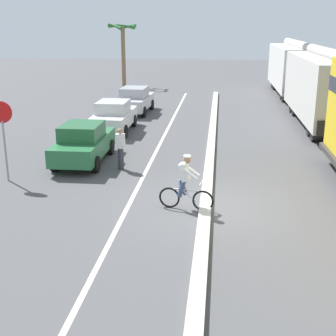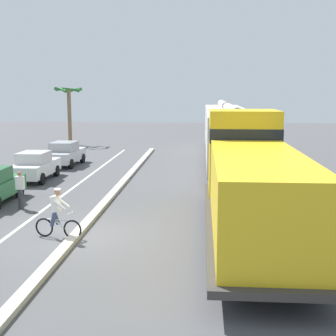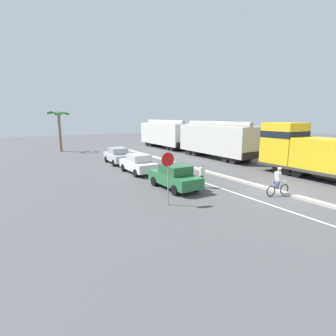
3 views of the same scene
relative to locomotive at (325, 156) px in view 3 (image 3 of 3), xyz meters
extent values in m
plane|color=#4C4C4F|center=(-5.99, -0.54, -1.80)|extent=(120.00, 120.00, 0.00)
cube|color=#B2AD9E|center=(-5.99, 5.46, -1.72)|extent=(0.36, 36.00, 0.16)
cube|color=silver|center=(-8.39, 5.46, -1.79)|extent=(0.14, 36.00, 0.01)
cube|color=gold|center=(0.00, 3.56, 0.65)|extent=(2.80, 2.80, 3.50)
cube|color=black|center=(0.00, 3.56, 1.44)|extent=(2.83, 2.83, 0.56)
cube|color=#383533|center=(0.00, -0.84, -1.10)|extent=(3.10, 11.60, 0.20)
cylinder|color=#4C4947|center=(0.00, -0.84, -1.25)|extent=(1.10, 3.00, 1.10)
cylinder|color=black|center=(0.00, 3.15, -1.30)|extent=(2.40, 1.00, 1.00)
cylinder|color=black|center=(0.00, 2.35, -1.30)|extent=(2.40, 1.00, 1.00)
cylinder|color=black|center=(0.00, 1.55, -1.30)|extent=(2.40, 1.00, 1.00)
cube|color=beige|center=(0.00, 12.16, 0.35)|extent=(2.90, 10.40, 3.10)
cylinder|color=#A5A39C|center=(0.00, 12.16, 2.08)|extent=(0.60, 9.88, 0.60)
cube|color=black|center=(0.00, 17.41, -0.85)|extent=(2.61, 0.10, 0.70)
cube|color=black|center=(0.00, 6.91, -0.85)|extent=(2.61, 0.10, 0.70)
cylinder|color=black|center=(0.00, 15.93, -1.35)|extent=(2.46, 0.90, 0.90)
cylinder|color=black|center=(0.00, 14.83, -1.35)|extent=(2.46, 0.90, 0.90)
cylinder|color=black|center=(0.00, 9.48, -1.35)|extent=(2.46, 0.90, 0.90)
cylinder|color=black|center=(0.00, 8.38, -1.35)|extent=(2.46, 0.90, 0.90)
cube|color=silver|center=(0.00, 23.76, 0.35)|extent=(2.90, 10.40, 3.10)
cylinder|color=#AFADA7|center=(0.00, 23.76, 2.08)|extent=(0.60, 9.88, 0.60)
cube|color=black|center=(0.00, 29.01, -0.85)|extent=(2.61, 0.10, 0.70)
cube|color=black|center=(0.00, 18.51, -0.85)|extent=(2.61, 0.10, 0.70)
cylinder|color=black|center=(0.00, 27.53, -1.35)|extent=(2.46, 0.90, 0.90)
cylinder|color=black|center=(0.00, 26.43, -1.35)|extent=(2.46, 0.90, 0.90)
cylinder|color=black|center=(0.00, 21.08, -1.35)|extent=(2.46, 0.90, 0.90)
cylinder|color=black|center=(0.00, 19.98, -1.35)|extent=(2.46, 0.90, 0.90)
cube|color=#286B3D|center=(-11.08, 3.74, -1.13)|extent=(1.74, 4.22, 0.70)
cube|color=#225B34|center=(-11.08, 3.59, -0.48)|extent=(1.52, 1.91, 0.60)
cube|color=#1E232D|center=(-11.09, 4.59, -0.53)|extent=(1.43, 0.13, 0.51)
cylinder|color=black|center=(-11.90, 5.04, -1.48)|extent=(0.23, 0.64, 0.64)
cylinder|color=black|center=(-10.29, 5.05, -1.48)|extent=(0.23, 0.64, 0.64)
cylinder|color=black|center=(-11.88, 2.43, -1.48)|extent=(0.23, 0.64, 0.64)
cylinder|color=black|center=(-10.26, 2.45, -1.48)|extent=(0.23, 0.64, 0.64)
cube|color=silver|center=(-11.10, 9.40, -1.13)|extent=(1.72, 4.21, 0.70)
cube|color=beige|center=(-11.10, 9.25, -0.48)|extent=(1.51, 1.91, 0.60)
cube|color=#1E232D|center=(-11.10, 10.25, -0.53)|extent=(1.43, 0.13, 0.51)
cylinder|color=black|center=(-11.91, 10.70, -1.48)|extent=(0.22, 0.64, 0.64)
cylinder|color=black|center=(-10.30, 10.71, -1.48)|extent=(0.22, 0.64, 0.64)
cylinder|color=black|center=(-11.90, 8.10, -1.48)|extent=(0.22, 0.64, 0.64)
cylinder|color=black|center=(-10.29, 8.10, -1.48)|extent=(0.22, 0.64, 0.64)
cube|color=#B7BABF|center=(-10.94, 14.69, -1.13)|extent=(1.87, 4.27, 0.70)
cube|color=#9C9EA2|center=(-10.95, 14.54, -0.48)|extent=(1.58, 1.96, 0.60)
cube|color=#1E232D|center=(-10.91, 15.54, -0.53)|extent=(1.43, 0.18, 0.51)
cylinder|color=black|center=(-11.70, 16.02, -1.48)|extent=(0.25, 0.65, 0.64)
cylinder|color=black|center=(-10.08, 15.96, -1.48)|extent=(0.25, 0.65, 0.64)
cylinder|color=black|center=(-11.80, 13.42, -1.48)|extent=(0.25, 0.65, 0.64)
cylinder|color=black|center=(-10.19, 13.36, -1.48)|extent=(0.25, 0.65, 0.64)
torus|color=black|center=(-6.06, -0.94, -1.47)|extent=(0.66, 0.16, 0.66)
torus|color=black|center=(-7.10, -0.77, -1.47)|extent=(0.66, 0.16, 0.66)
cylinder|color=silver|center=(-6.58, -0.86, -1.17)|extent=(0.79, 0.17, 0.05)
cylinder|color=silver|center=(-6.48, -0.87, -1.35)|extent=(0.48, 0.12, 0.36)
cylinder|color=silver|center=(-6.80, -0.82, -1.02)|extent=(0.04, 0.04, 0.30)
cylinder|color=silver|center=(-6.14, -0.92, -0.92)|extent=(0.11, 0.48, 0.04)
cylinder|color=#38476B|center=(-6.68, -0.74, -1.12)|extent=(0.32, 0.19, 0.52)
cylinder|color=#38476B|center=(-6.71, -0.94, -1.12)|extent=(0.28, 0.18, 0.52)
cube|color=white|center=(-6.63, -0.85, -0.60)|extent=(0.38, 0.39, 0.57)
sphere|color=#9E7051|center=(-6.56, -0.86, -0.21)|extent=(0.22, 0.22, 0.22)
cylinder|color=white|center=(-6.56, -0.86, -0.11)|extent=(0.22, 0.22, 0.05)
cylinder|color=white|center=(-6.40, -0.72, -0.60)|extent=(0.47, 0.16, 0.36)
cylinder|color=white|center=(-6.45, -1.04, -0.60)|extent=(0.47, 0.16, 0.36)
cylinder|color=gray|center=(-13.16, 1.14, -0.70)|extent=(0.07, 0.07, 2.20)
cylinder|color=red|center=(-13.16, 1.16, 0.70)|extent=(0.76, 0.03, 0.76)
cylinder|color=white|center=(-13.16, 1.17, 0.70)|extent=(0.48, 0.02, 0.48)
cylinder|color=#846647|center=(-14.24, 27.45, 0.77)|extent=(0.36, 0.36, 5.13)
cone|color=#2D7033|center=(-13.34, 27.45, 3.38)|extent=(0.33, 1.81, 0.35)
cone|color=#2D7033|center=(-13.74, 28.20, 3.38)|extent=(1.70, 1.28, 0.64)
cone|color=#2D7033|center=(-14.80, 28.16, 3.38)|extent=(1.62, 1.37, 0.38)
cone|color=#2D7033|center=(-15.14, 27.52, 3.38)|extent=(0.45, 1.83, 0.37)
cone|color=#2D7033|center=(-14.81, 26.76, 3.38)|extent=(1.62, 1.40, 0.71)
cone|color=#2D7033|center=(-13.90, 26.62, 3.38)|extent=(1.81, 0.99, 0.63)
cylinder|color=#33333D|center=(-9.39, 2.95, -1.37)|extent=(0.22, 0.22, 0.85)
cube|color=white|center=(-9.39, 2.95, -0.67)|extent=(0.34, 0.22, 0.56)
sphere|color=#9E7051|center=(-9.39, 2.95, -0.28)|extent=(0.20, 0.20, 0.20)
camera|label=1|loc=(-5.65, -14.12, 3.69)|focal=50.00mm
camera|label=2|loc=(-1.68, -15.97, 3.16)|focal=50.00mm
camera|label=3|loc=(-20.21, -10.48, 2.95)|focal=28.00mm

